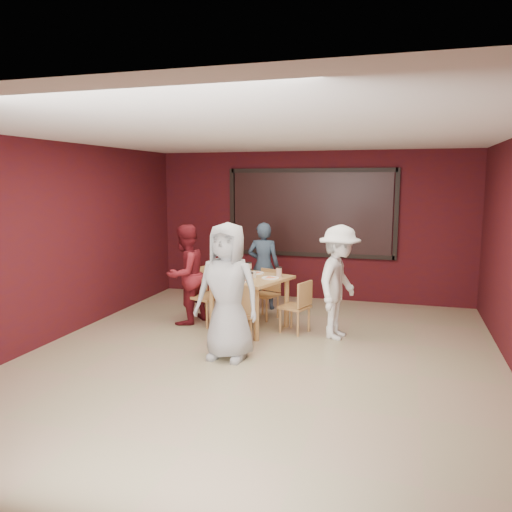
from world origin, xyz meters
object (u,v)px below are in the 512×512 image
(dining_table, at_px, (250,284))
(diner_back, at_px, (263,266))
(diner_front, at_px, (228,291))
(diner_right, at_px, (339,282))
(chair_front, at_px, (238,311))
(chair_left, at_px, (203,292))
(chair_back, at_px, (267,291))
(diner_left, at_px, (185,274))
(chair_right, at_px, (299,304))

(dining_table, xyz_separation_m, diner_back, (-0.13, 1.26, 0.06))
(diner_front, bearing_deg, diner_right, 48.75)
(chair_front, xyz_separation_m, diner_right, (1.27, 0.76, 0.33))
(chair_left, bearing_deg, chair_back, 35.26)
(chair_left, height_order, diner_left, diner_left)
(chair_front, distance_m, diner_front, 0.61)
(dining_table, distance_m, chair_back, 0.75)
(diner_back, bearing_deg, diner_left, 46.18)
(diner_front, bearing_deg, diner_back, 99.22)
(dining_table, distance_m, chair_right, 0.80)
(dining_table, height_order, diner_back, diner_back)
(chair_left, relative_size, diner_front, 0.51)
(chair_back, bearing_deg, dining_table, -96.93)
(chair_back, bearing_deg, chair_front, -90.10)
(dining_table, distance_m, chair_front, 0.84)
(dining_table, xyz_separation_m, diner_right, (1.35, -0.04, 0.11))
(diner_front, height_order, diner_left, diner_front)
(chair_right, xyz_separation_m, diner_front, (-0.65, -1.29, 0.43))
(dining_table, relative_size, diner_back, 0.84)
(chair_front, relative_size, diner_front, 0.50)
(chair_left, bearing_deg, diner_left, -171.69)
(chair_right, bearing_deg, chair_back, 134.26)
(chair_front, xyz_separation_m, diner_back, (-0.22, 2.07, 0.28))
(chair_right, bearing_deg, chair_front, -129.91)
(chair_left, height_order, diner_front, diner_front)
(dining_table, xyz_separation_m, diner_left, (-1.07, 0.03, 0.08))
(diner_front, distance_m, diner_right, 1.75)
(chair_back, relative_size, chair_left, 0.90)
(chair_left, height_order, chair_right, chair_left)
(diner_back, bearing_deg, chair_back, 104.82)
(dining_table, distance_m, diner_back, 1.27)
(chair_front, bearing_deg, chair_left, 134.97)
(dining_table, relative_size, chair_back, 1.61)
(dining_table, distance_m, diner_front, 1.30)
(chair_front, xyz_separation_m, diner_front, (0.03, -0.48, 0.38))
(chair_right, distance_m, diner_back, 1.57)
(dining_table, height_order, chair_back, dining_table)
(chair_left, xyz_separation_m, diner_front, (0.91, -1.36, 0.37))
(diner_back, bearing_deg, diner_right, 132.29)
(dining_table, relative_size, diner_left, 0.82)
(chair_back, height_order, chair_left, chair_left)
(chair_front, relative_size, diner_left, 0.55)
(chair_right, height_order, diner_left, diner_left)
(dining_table, bearing_deg, diner_front, -85.13)
(chair_front, distance_m, chair_right, 1.06)
(chair_left, bearing_deg, diner_front, -56.24)
(diner_back, bearing_deg, diner_front, 89.01)
(chair_right, bearing_deg, diner_back, 125.47)
(dining_table, relative_size, chair_left, 1.45)
(chair_front, relative_size, diner_right, 0.53)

